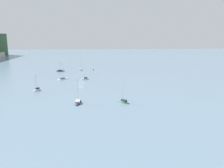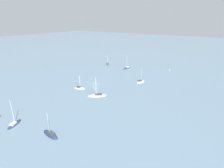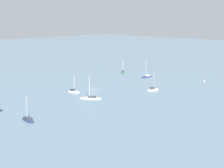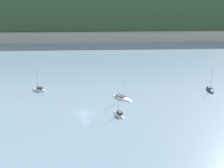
{
  "view_description": "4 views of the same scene",
  "coord_description": "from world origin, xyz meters",
  "px_view_note": "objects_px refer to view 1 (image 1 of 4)",
  "views": [
    {
      "loc": [
        -111.32,
        -6.57,
        23.54
      ],
      "look_at": [
        -13.41,
        -15.09,
        2.01
      ],
      "focal_mm": 35.0,
      "sensor_mm": 36.0,
      "label": 1
    },
    {
      "loc": [
        64.08,
        53.62,
        31.17
      ],
      "look_at": [
        2.51,
        12.35,
        3.32
      ],
      "focal_mm": 28.0,
      "sensor_mm": 36.0,
      "label": 2
    },
    {
      "loc": [
        82.25,
        91.82,
        28.6
      ],
      "look_at": [
        -1.01,
        9.37,
        3.44
      ],
      "focal_mm": 50.0,
      "sensor_mm": 36.0,
      "label": 3
    },
    {
      "loc": [
        3.58,
        -76.07,
        33.52
      ],
      "look_at": [
        8.08,
        17.18,
        2.3
      ],
      "focal_mm": 50.0,
      "sensor_mm": 36.0,
      "label": 4
    }
  ],
  "objects_px": {
    "sailboat_1": "(85,79)",
    "sailboat_6": "(123,102)",
    "sailboat_4": "(37,90)",
    "sailboat_0": "(78,103)",
    "sailboat_5": "(63,79)",
    "sailboat_2": "(60,71)",
    "sailboat_3": "(81,70)",
    "mooring_buoy_0": "(93,70)"
  },
  "relations": [
    {
      "from": "sailboat_1",
      "to": "sailboat_2",
      "type": "height_order",
      "value": "sailboat_2"
    },
    {
      "from": "sailboat_0",
      "to": "sailboat_6",
      "type": "xyz_separation_m",
      "value": [
        -0.73,
        -16.3,
        0.06
      ]
    },
    {
      "from": "sailboat_2",
      "to": "sailboat_5",
      "type": "distance_m",
      "value": 29.15
    },
    {
      "from": "sailboat_1",
      "to": "sailboat_6",
      "type": "relative_size",
      "value": 0.96
    },
    {
      "from": "sailboat_0",
      "to": "sailboat_5",
      "type": "height_order",
      "value": "sailboat_0"
    },
    {
      "from": "sailboat_2",
      "to": "sailboat_6",
      "type": "xyz_separation_m",
      "value": [
        -75.33,
        -33.14,
        0.07
      ]
    },
    {
      "from": "sailboat_1",
      "to": "sailboat_4",
      "type": "distance_m",
      "value": 31.51
    },
    {
      "from": "sailboat_1",
      "to": "mooring_buoy_0",
      "type": "relative_size",
      "value": 8.28
    },
    {
      "from": "sailboat_0",
      "to": "sailboat_3",
      "type": "xyz_separation_m",
      "value": [
        77.61,
        3.1,
        0.01
      ]
    },
    {
      "from": "sailboat_3",
      "to": "sailboat_4",
      "type": "xyz_separation_m",
      "value": [
        -57.57,
        16.17,
        0.03
      ]
    },
    {
      "from": "sailboat_2",
      "to": "sailboat_5",
      "type": "xyz_separation_m",
      "value": [
        -28.59,
        -5.67,
        -0.0
      ]
    },
    {
      "from": "sailboat_1",
      "to": "sailboat_2",
      "type": "bearing_deg",
      "value": -85.16
    },
    {
      "from": "sailboat_0",
      "to": "sailboat_5",
      "type": "xyz_separation_m",
      "value": [
        46.01,
        11.17,
        -0.02
      ]
    },
    {
      "from": "sailboat_1",
      "to": "sailboat_2",
      "type": "xyz_separation_m",
      "value": [
        30.42,
        17.82,
        -0.06
      ]
    },
    {
      "from": "sailboat_0",
      "to": "sailboat_6",
      "type": "bearing_deg",
      "value": -88.39
    },
    {
      "from": "sailboat_5",
      "to": "mooring_buoy_0",
      "type": "bearing_deg",
      "value": 21.83
    },
    {
      "from": "mooring_buoy_0",
      "to": "sailboat_3",
      "type": "bearing_deg",
      "value": 92.72
    },
    {
      "from": "sailboat_3",
      "to": "sailboat_5",
      "type": "relative_size",
      "value": 1.0
    },
    {
      "from": "sailboat_0",
      "to": "mooring_buoy_0",
      "type": "height_order",
      "value": "sailboat_0"
    },
    {
      "from": "sailboat_1",
      "to": "sailboat_4",
      "type": "relative_size",
      "value": 0.88
    },
    {
      "from": "sailboat_1",
      "to": "sailboat_6",
      "type": "distance_m",
      "value": 47.45
    },
    {
      "from": "sailboat_2",
      "to": "sailboat_4",
      "type": "height_order",
      "value": "sailboat_4"
    },
    {
      "from": "sailboat_5",
      "to": "mooring_buoy_0",
      "type": "height_order",
      "value": "sailboat_5"
    },
    {
      "from": "sailboat_5",
      "to": "mooring_buoy_0",
      "type": "xyz_separation_m",
      "value": [
        32.02,
        -16.84,
        0.36
      ]
    },
    {
      "from": "sailboat_4",
      "to": "sailboat_5",
      "type": "xyz_separation_m",
      "value": [
        25.97,
        -8.1,
        -0.06
      ]
    },
    {
      "from": "sailboat_0",
      "to": "sailboat_3",
      "type": "bearing_deg",
      "value": 6.46
    },
    {
      "from": "sailboat_1",
      "to": "sailboat_0",
      "type": "bearing_deg",
      "value": 63.22
    },
    {
      "from": "sailboat_3",
      "to": "sailboat_2",
      "type": "bearing_deg",
      "value": -101.18
    },
    {
      "from": "sailboat_6",
      "to": "sailboat_1",
      "type": "bearing_deg",
      "value": -20.71
    },
    {
      "from": "sailboat_1",
      "to": "sailboat_3",
      "type": "xyz_separation_m",
      "value": [
        33.43,
        4.07,
        -0.03
      ]
    },
    {
      "from": "sailboat_0",
      "to": "sailboat_5",
      "type": "bearing_deg",
      "value": 17.83
    },
    {
      "from": "sailboat_1",
      "to": "sailboat_2",
      "type": "distance_m",
      "value": 35.26
    },
    {
      "from": "sailboat_5",
      "to": "mooring_buoy_0",
      "type": "relative_size",
      "value": 10.33
    },
    {
      "from": "sailboat_3",
      "to": "sailboat_5",
      "type": "distance_m",
      "value": 32.61
    },
    {
      "from": "sailboat_2",
      "to": "sailboat_6",
      "type": "relative_size",
      "value": 1.06
    },
    {
      "from": "sailboat_0",
      "to": "sailboat_3",
      "type": "distance_m",
      "value": 77.67
    },
    {
      "from": "sailboat_2",
      "to": "mooring_buoy_0",
      "type": "relative_size",
      "value": 9.22
    },
    {
      "from": "sailboat_1",
      "to": "mooring_buoy_0",
      "type": "xyz_separation_m",
      "value": [
        33.84,
        -4.69,
        0.29
      ]
    },
    {
      "from": "sailboat_4",
      "to": "sailboat_6",
      "type": "distance_m",
      "value": 41.19
    },
    {
      "from": "sailboat_4",
      "to": "sailboat_5",
      "type": "distance_m",
      "value": 27.21
    },
    {
      "from": "sailboat_0",
      "to": "sailboat_6",
      "type": "relative_size",
      "value": 1.27
    },
    {
      "from": "sailboat_1",
      "to": "sailboat_6",
      "type": "bearing_deg",
      "value": 83.32
    }
  ]
}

